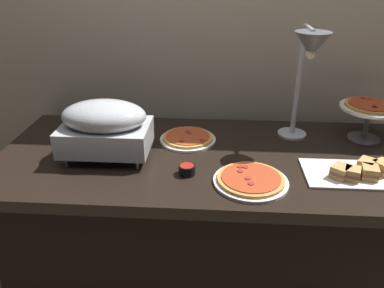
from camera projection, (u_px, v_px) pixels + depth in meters
The scene contains 11 objects.
ground_plane at pixel (205, 279), 2.03m from camera, with size 8.00×8.00×0.00m, color brown.
back_wall at pixel (212, 35), 1.96m from camera, with size 4.40×0.04×2.40m, color tan.
buffet_table at pixel (206, 221), 1.86m from camera, with size 1.90×0.84×0.76m.
chafing_dish at pixel (105, 126), 1.62m from camera, with size 0.38×0.25×0.26m.
heat_lamp at pixel (308, 57), 1.59m from camera, with size 0.15×0.31×0.54m.
pizza_plate_front at pixel (251, 180), 1.48m from camera, with size 0.29×0.29×0.03m.
pizza_plate_center at pixel (188, 138), 1.82m from camera, with size 0.27×0.27×0.03m.
pizza_plate_raised_stand at pixel (370, 110), 1.78m from camera, with size 0.28×0.28×0.19m.
sandwich_platter at pixel (358, 172), 1.52m from camera, with size 0.40×0.23×0.06m.
sauce_cup_near at pixel (102, 129), 1.91m from camera, with size 0.07×0.07×0.03m.
sauce_cup_far at pixel (187, 169), 1.53m from camera, with size 0.07×0.07×0.04m.
Camera 1 is at (0.03, -1.51, 1.55)m, focal length 35.28 mm.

